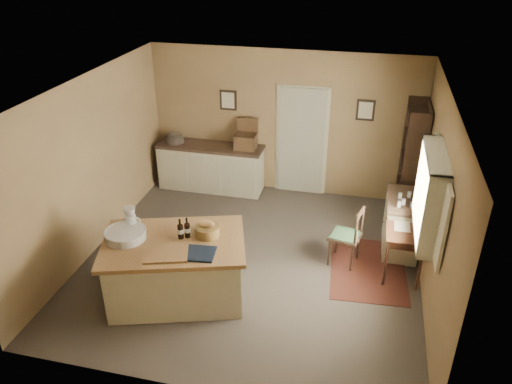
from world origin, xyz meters
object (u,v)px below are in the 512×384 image
work_island (175,267)px  writing_desk (405,233)px  right_cabinet (402,224)px  desk_chair (345,236)px  shelving_unit (414,163)px  sideboard (211,166)px

work_island → writing_desk: (3.01, 1.31, 0.19)m
right_cabinet → writing_desk: bearing=-90.0°
desk_chair → shelving_unit: 2.05m
sideboard → desk_chair: bearing=-35.1°
sideboard → desk_chair: (2.70, -1.90, -0.02)m
work_island → writing_desk: bearing=6.1°
writing_desk → desk_chair: (-0.84, 0.03, -0.21)m
desk_chair → shelving_unit: bearing=72.2°
work_island → right_cabinet: bearing=14.9°
sideboard → right_cabinet: size_ratio=2.05×
work_island → writing_desk: work_island is taller
work_island → shelving_unit: bearing=26.4°
right_cabinet → desk_chair: bearing=-146.0°
writing_desk → sideboard: bearing=151.4°
writing_desk → desk_chair: 0.86m
right_cabinet → shelving_unit: (0.15, 1.13, 0.56)m
shelving_unit → writing_desk: bearing=-95.1°
shelving_unit → right_cabinet: bearing=-97.7°
sideboard → shelving_unit: size_ratio=0.99×
writing_desk → shelving_unit: 1.77m
right_cabinet → sideboard: bearing=159.4°
sideboard → desk_chair: size_ratio=2.19×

